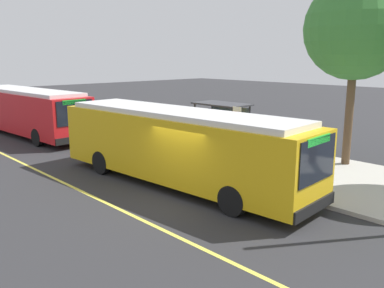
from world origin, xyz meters
TOP-DOWN VIEW (x-y plane):
  - ground_plane at (0.00, 0.00)m, footprint 120.00×120.00m
  - sidewalk_curb at (0.00, 6.00)m, footprint 44.00×6.40m
  - lane_stripe_center at (0.00, -2.20)m, footprint 36.00×0.14m
  - transit_bus_main at (-1.36, 1.01)m, footprint 11.72×3.35m
  - transit_bus_second at (-15.72, 0.90)m, footprint 11.67×3.21m
  - bus_shelter at (-3.96, 6.28)m, footprint 2.90×1.60m
  - waiting_bench at (-3.79, 6.13)m, footprint 1.60×0.48m
  - route_sign_post at (-0.61, 3.61)m, footprint 0.44×0.08m
  - street_tree_near_shelter at (1.91, 8.31)m, footprint 4.40×4.40m

SIDE VIEW (x-z plane):
  - ground_plane at x=0.00m, z-range 0.00..0.00m
  - lane_stripe_center at x=0.00m, z-range 0.00..0.01m
  - sidewalk_curb at x=0.00m, z-range 0.00..0.15m
  - waiting_bench at x=-3.79m, z-range 0.16..1.11m
  - transit_bus_second at x=-15.72m, z-range 0.14..3.09m
  - transit_bus_main at x=-1.36m, z-range 0.14..3.09m
  - bus_shelter at x=-3.96m, z-range 0.68..3.16m
  - route_sign_post at x=-0.61m, z-range 0.56..3.36m
  - street_tree_near_shelter at x=1.91m, z-range 2.01..10.19m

